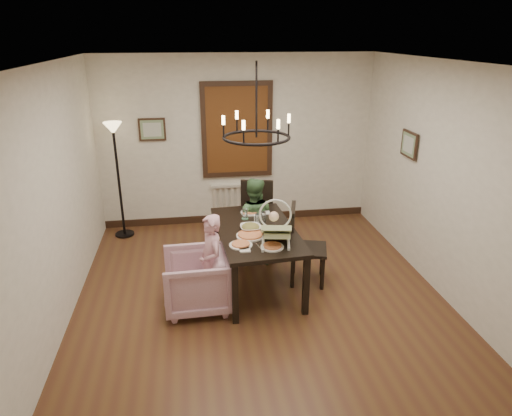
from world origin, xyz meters
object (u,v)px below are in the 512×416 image
object	(u,v)px
baby_bouncer	(276,228)
floor_lamp	(119,182)
chair_right	(309,245)
seated_man	(253,227)
elderly_woman	(212,270)
dining_table	(256,235)
armchair	(196,281)
drinking_glass	(258,219)
chair_far	(256,219)

from	to	relation	value
baby_bouncer	floor_lamp	xyz separation A→B (m)	(-2.06, 2.26, -0.07)
chair_right	seated_man	world-z (taller)	chair_right
elderly_woman	seated_man	xyz separation A→B (m)	(0.65, 1.10, 0.03)
dining_table	armchair	world-z (taller)	dining_table
dining_table	drinking_glass	distance (m)	0.21
dining_table	elderly_woman	size ratio (longest dim) A/B	1.79
chair_right	seated_man	bearing A→B (deg)	57.20
chair_far	chair_right	size ratio (longest dim) A/B	1.02
drinking_glass	chair_right	bearing A→B (deg)	-12.44
chair_right	armchair	world-z (taller)	chair_right
armchair	baby_bouncer	bearing A→B (deg)	88.64
drinking_glass	baby_bouncer	bearing A→B (deg)	-76.70
chair_far	drinking_glass	distance (m)	0.84
drinking_glass	floor_lamp	world-z (taller)	floor_lamp
dining_table	baby_bouncer	size ratio (longest dim) A/B	3.17
dining_table	chair_right	bearing A→B (deg)	-5.42
chair_far	armchair	size ratio (longest dim) A/B	1.40
armchair	elderly_woman	bearing A→B (deg)	84.59
armchair	floor_lamp	xyz separation A→B (m)	(-1.11, 2.26, 0.55)
chair_far	baby_bouncer	distance (m)	1.38
chair_right	elderly_woman	xyz separation A→B (m)	(-1.27, -0.41, -0.04)
seated_man	drinking_glass	size ratio (longest dim) A/B	6.59
dining_table	floor_lamp	world-z (taller)	floor_lamp
dining_table	chair_right	size ratio (longest dim) A/B	1.65
baby_bouncer	drinking_glass	distance (m)	0.56
seated_man	elderly_woman	bearing A→B (deg)	72.31
elderly_woman	chair_right	bearing A→B (deg)	91.32
seated_man	baby_bouncer	world-z (taller)	baby_bouncer
armchair	chair_far	bearing A→B (deg)	143.83
elderly_woman	seated_man	world-z (taller)	seated_man
armchair	elderly_woman	distance (m)	0.23
seated_man	dining_table	bearing A→B (deg)	98.23
dining_table	chair_far	size ratio (longest dim) A/B	1.61
chair_far	armchair	world-z (taller)	chair_far
seated_man	baby_bouncer	xyz separation A→B (m)	(0.11, -1.08, 0.45)
chair_far	drinking_glass	bearing A→B (deg)	-84.38
armchair	floor_lamp	bearing A→B (deg)	-155.19
elderly_woman	seated_man	size ratio (longest dim) A/B	0.95
chair_right	floor_lamp	world-z (taller)	floor_lamp
chair_far	armchair	bearing A→B (deg)	-112.68
floor_lamp	dining_table	bearing A→B (deg)	-44.33
chair_far	seated_man	distance (m)	0.24
chair_far	baby_bouncer	xyz separation A→B (m)	(0.04, -1.31, 0.43)
elderly_woman	seated_man	bearing A→B (deg)	132.82
elderly_woman	floor_lamp	world-z (taller)	floor_lamp
armchair	baby_bouncer	size ratio (longest dim) A/B	1.41
seated_man	drinking_glass	bearing A→B (deg)	101.40
chair_right	baby_bouncer	xyz separation A→B (m)	(-0.51, -0.39, 0.44)
chair_right	seated_man	xyz separation A→B (m)	(-0.62, 0.69, -0.01)
dining_table	chair_far	distance (m)	0.92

